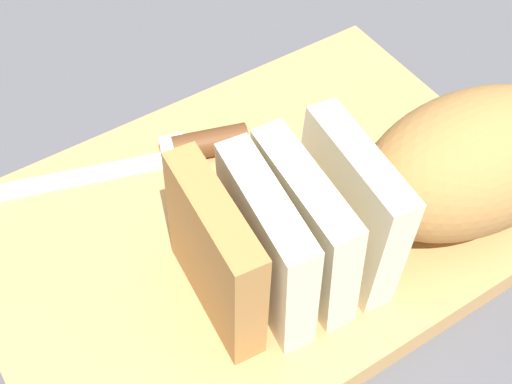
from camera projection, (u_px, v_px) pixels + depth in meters
name	position (u px, v px, depth m)	size (l,w,h in m)	color
ground_plane	(256.00, 235.00, 0.57)	(3.00, 3.00, 0.00)	#4C4C51
cutting_board	(256.00, 226.00, 0.56)	(0.43, 0.29, 0.02)	tan
bread_loaf	(412.00, 185.00, 0.51)	(0.31, 0.15, 0.11)	#A8753D
bread_knife	(178.00, 151.00, 0.59)	(0.24, 0.09, 0.02)	silver
crumb_near_knife	(315.00, 254.00, 0.53)	(0.00, 0.00, 0.00)	tan
crumb_near_loaf	(303.00, 171.00, 0.58)	(0.01, 0.01, 0.01)	tan
crumb_stray_left	(294.00, 143.00, 0.60)	(0.01, 0.01, 0.01)	tan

